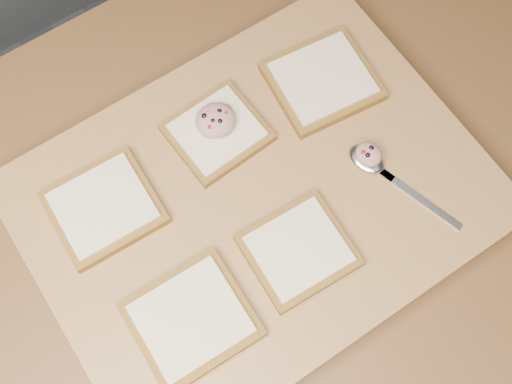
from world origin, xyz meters
TOP-DOWN VIEW (x-y plane):
  - ground at (0.00, 0.00)m, footprint 4.00×4.00m
  - island_counter at (0.00, 0.00)m, footprint 2.00×0.80m
  - cutting_board at (0.13, 0.01)m, footprint 0.55×0.42m
  - bread_far_left at (-0.03, 0.10)m, footprint 0.13×0.12m
  - bread_far_center at (0.14, 0.10)m, footprint 0.12×0.11m
  - bread_far_right at (0.29, 0.09)m, footprint 0.14×0.13m
  - bread_near_left at (-0.01, -0.08)m, footprint 0.13×0.12m
  - bread_near_center at (0.14, -0.08)m, footprint 0.12×0.11m
  - tuna_salad_dollop at (0.14, 0.11)m, footprint 0.05×0.05m
  - spoon at (0.28, -0.04)m, footprint 0.07×0.17m
  - spoon_salad at (0.28, -0.03)m, footprint 0.03×0.03m

SIDE VIEW (x-z plane):
  - ground at x=0.00m, z-range 0.00..0.00m
  - island_counter at x=0.00m, z-range 0.00..0.90m
  - cutting_board at x=0.13m, z-range 0.90..0.94m
  - spoon at x=0.28m, z-range 0.94..0.95m
  - bread_far_center at x=0.14m, z-range 0.94..0.96m
  - bread_near_center at x=0.14m, z-range 0.94..0.96m
  - bread_far_left at x=-0.03m, z-range 0.94..0.96m
  - bread_far_right at x=0.29m, z-range 0.94..0.96m
  - bread_near_left at x=-0.01m, z-range 0.94..0.96m
  - spoon_salad at x=0.28m, z-range 0.95..0.97m
  - tuna_salad_dollop at x=0.14m, z-range 0.96..0.98m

